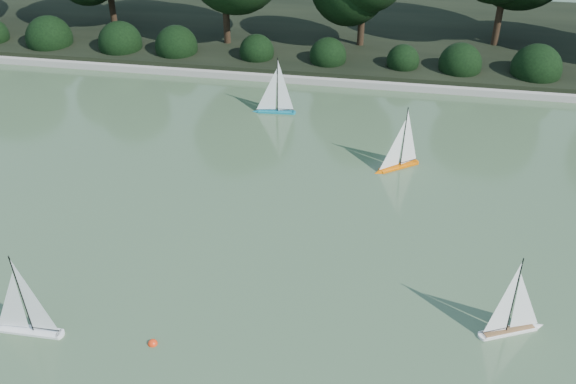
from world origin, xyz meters
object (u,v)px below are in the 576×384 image
(sailboat_white_a, at_px, (22,319))
(sailboat_teal, at_px, (272,104))
(sailboat_orange, at_px, (396,159))
(sailboat_white_b, at_px, (516,320))
(race_buoy, at_px, (153,344))

(sailboat_white_a, bearing_deg, sailboat_teal, 74.16)
(sailboat_teal, bearing_deg, sailboat_orange, -35.74)
(sailboat_orange, xyz_separation_m, sailboat_teal, (-3.13, 2.25, -0.00))
(sailboat_teal, bearing_deg, sailboat_white_b, -53.55)
(sailboat_white_b, height_order, sailboat_orange, sailboat_orange)
(race_buoy, bearing_deg, sailboat_orange, 59.33)
(sailboat_white_b, distance_m, sailboat_orange, 4.98)
(sailboat_orange, xyz_separation_m, race_buoy, (-3.42, -5.77, -0.24))
(sailboat_white_a, bearing_deg, sailboat_white_b, 9.70)
(sailboat_white_a, xyz_separation_m, sailboat_white_b, (7.35, 1.26, -0.02))
(sailboat_white_b, relative_size, sailboat_orange, 0.99)
(sailboat_white_a, height_order, sailboat_white_b, sailboat_white_a)
(sailboat_white_a, height_order, race_buoy, sailboat_white_a)
(sailboat_orange, height_order, sailboat_teal, sailboat_orange)
(sailboat_white_a, xyz_separation_m, sailboat_teal, (2.30, 8.10, -0.02))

